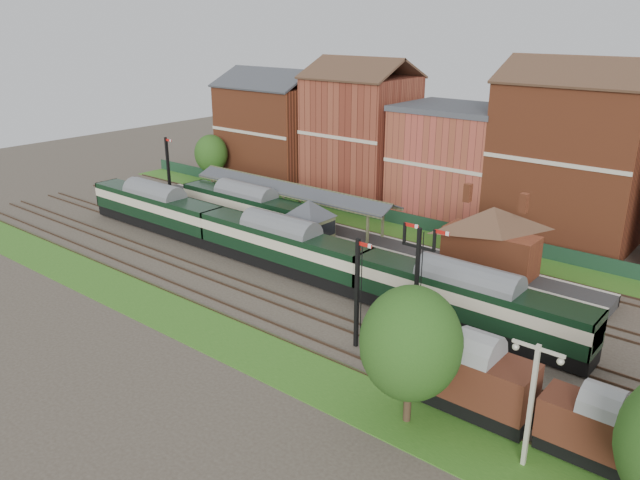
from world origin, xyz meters
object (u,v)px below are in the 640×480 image
Objects in this scene: signal_box at (309,229)px; goods_van_a at (598,430)px; dmu_train at (281,244)px; platform_railcar at (246,207)px; semaphore_bracket at (418,273)px.

signal_box is 1.05× the size of goods_van_a.
signal_box is 3.38m from dmu_train.
signal_box is at bearing -15.51° from platform_railcar.
signal_box is 16.16m from semaphore_bracket.
platform_railcar is 44.21m from goods_van_a.
semaphore_bracket is 1.44× the size of goods_van_a.
dmu_train is (-15.61, 2.50, -2.16)m from semaphore_bracket.
signal_box is 0.11× the size of dmu_train.
dmu_train is at bearing 170.90° from semaphore_bracket.
goods_van_a is (14.65, -6.50, -2.66)m from semaphore_bracket.
goods_van_a is (41.40, -15.50, -0.41)m from platform_railcar.
signal_box is 0.34× the size of platform_railcar.
signal_box reaches higher than goods_van_a.
semaphore_bracket reaches higher than goods_van_a.
platform_railcar is at bearing 159.48° from goods_van_a.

